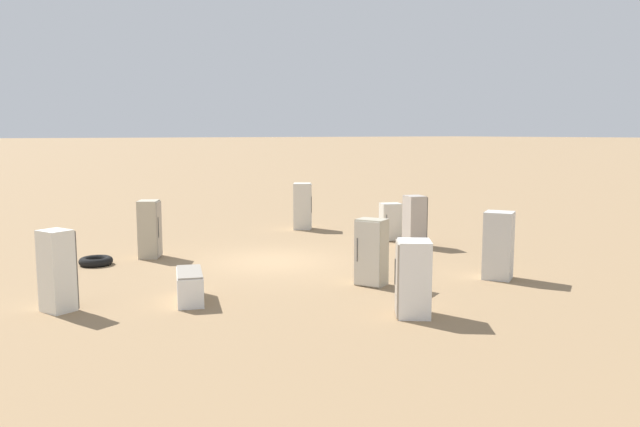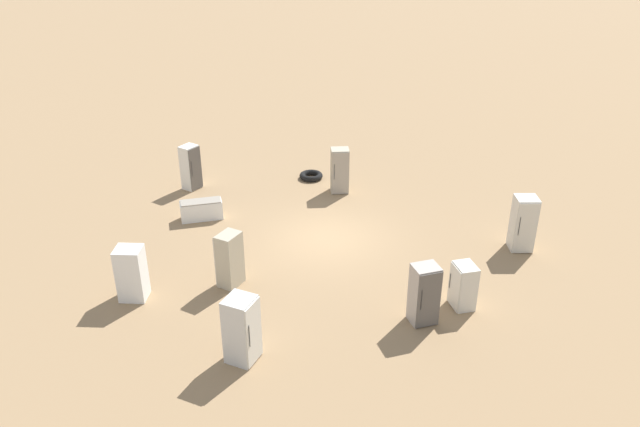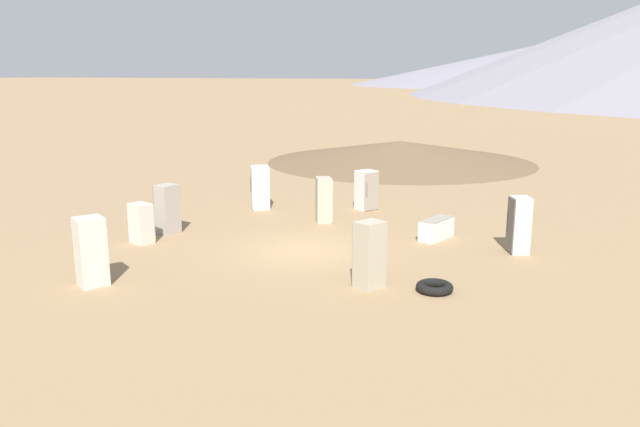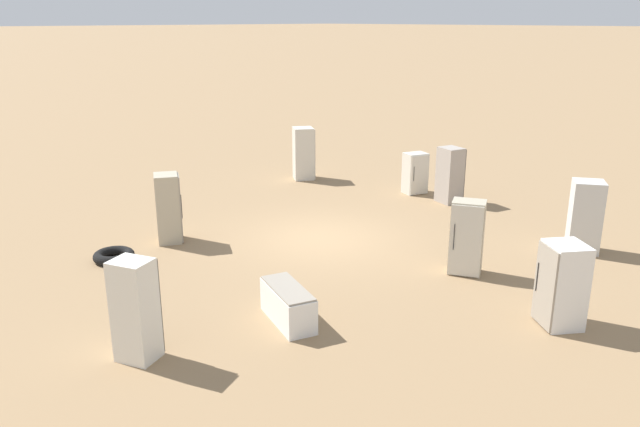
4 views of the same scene
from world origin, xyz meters
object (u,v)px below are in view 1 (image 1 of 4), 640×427
object	(u,v)px
discarded_fridge_1	(499,245)
discarded_fridge_6	(303,206)
discarded_fridge_3	(390,222)
discarded_fridge_7	(57,271)
discarded_fridge_8	(150,229)
discarded_fridge_2	(413,278)
scrap_tire	(96,261)
discarded_fridge_4	(371,252)
discarded_fridge_0	(415,221)
discarded_fridge_5	(190,286)

from	to	relation	value
discarded_fridge_1	discarded_fridge_6	bearing A→B (deg)	147.40
discarded_fridge_3	discarded_fridge_7	xyz separation A→B (m)	(12.34, 3.33, 0.23)
discarded_fridge_7	discarded_fridge_8	xyz separation A→B (m)	(-3.66, -4.96, -0.00)
discarded_fridge_3	discarded_fridge_6	distance (m)	4.39
discarded_fridge_2	discarded_fridge_6	size ratio (longest dim) A/B	0.88
discarded_fridge_7	scrap_tire	bearing A→B (deg)	135.31
discarded_fridge_4	scrap_tire	world-z (taller)	discarded_fridge_4
discarded_fridge_8	discarded_fridge_0	bearing A→B (deg)	99.73
discarded_fridge_5	discarded_fridge_7	distance (m)	2.99
discarded_fridge_1	discarded_fridge_6	distance (m)	10.66
discarded_fridge_2	discarded_fridge_7	bearing A→B (deg)	90.66
discarded_fridge_2	scrap_tire	distance (m)	10.46
discarded_fridge_4	discarded_fridge_5	bearing A→B (deg)	49.54
discarded_fridge_1	scrap_tire	bearing A→B (deg)	-163.41
discarded_fridge_2	discarded_fridge_4	xyz separation A→B (m)	(-0.95, -2.77, 0.04)
discarded_fridge_3	discarded_fridge_6	bearing A→B (deg)	-52.20
discarded_fridge_2	scrap_tire	bearing A→B (deg)	62.50
discarded_fridge_4	scrap_tire	distance (m)	8.67
discarded_fridge_5	discarded_fridge_7	bearing A→B (deg)	-176.94
discarded_fridge_2	discarded_fridge_7	distance (m)	8.02
discarded_fridge_3	discarded_fridge_4	xyz separation A→B (m)	(4.85, 5.20, 0.19)
discarded_fridge_2	discarded_fridge_7	size ratio (longest dim) A/B	0.91
discarded_fridge_3	discarded_fridge_1	bearing A→B (deg)	97.19
discarded_fridge_4	discarded_fridge_8	bearing A→B (deg)	1.60
discarded_fridge_3	discarded_fridge_4	size ratio (longest dim) A/B	0.79
discarded_fridge_2	discarded_fridge_8	world-z (taller)	discarded_fridge_8
discarded_fridge_5	discarded_fridge_4	bearing A→B (deg)	6.22
discarded_fridge_2	discarded_fridge_8	bearing A→B (deg)	52.67
discarded_fridge_1	discarded_fridge_8	size ratio (longest dim) A/B	1.01
discarded_fridge_0	discarded_fridge_6	world-z (taller)	discarded_fridge_6
discarded_fridge_1	discarded_fridge_5	bearing A→B (deg)	-138.62
discarded_fridge_6	scrap_tire	distance (m)	9.54
discarded_fridge_4	scrap_tire	bearing A→B (deg)	12.82
discarded_fridge_1	discarded_fridge_3	world-z (taller)	discarded_fridge_1
discarded_fridge_4	discarded_fridge_8	size ratio (longest dim) A/B	0.95
discarded_fridge_8	scrap_tire	bearing A→B (deg)	-52.29
discarded_fridge_4	discarded_fridge_5	xyz separation A→B (m)	(4.67, -1.06, -0.52)
discarded_fridge_0	discarded_fridge_4	world-z (taller)	discarded_fridge_0
discarded_fridge_6	discarded_fridge_8	xyz separation A→B (m)	(7.30, 2.53, -0.04)
discarded_fridge_6	scrap_tire	world-z (taller)	discarded_fridge_6
discarded_fridge_8	discarded_fridge_1	bearing A→B (deg)	71.25
discarded_fridge_0	discarded_fridge_4	distance (m)	6.06
discarded_fridge_1	discarded_fridge_3	xyz separation A→B (m)	(-1.43, -6.50, -0.24)
discarded_fridge_8	scrap_tire	xyz separation A→B (m)	(1.78, 0.26, -0.81)
discarded_fridge_5	discarded_fridge_2	bearing A→B (deg)	-26.79
discarded_fridge_8	discarded_fridge_6	bearing A→B (deg)	138.65
discarded_fridge_3	discarded_fridge_7	world-z (taller)	discarded_fridge_7
discarded_fridge_4	discarded_fridge_5	size ratio (longest dim) A/B	1.07
discarded_fridge_1	discarded_fridge_6	xyz separation A→B (m)	(-0.05, -10.66, 0.03)
discarded_fridge_3	discarded_fridge_4	bearing A→B (deg)	66.52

